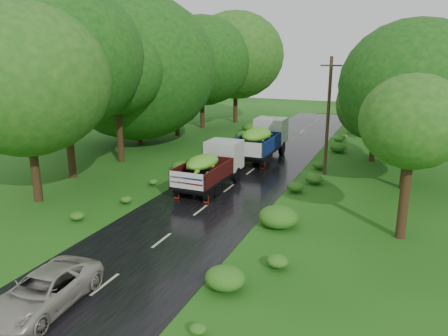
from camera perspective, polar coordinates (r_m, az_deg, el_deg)
The scene contains 10 objects.
ground at distance 16.68m, azimuth -15.29°, elevation -14.50°, with size 120.00×120.00×0.00m, color #164D10.
road at distance 20.38m, azimuth -6.72°, elevation -8.29°, with size 6.50×80.00×0.02m, color black.
road_lines at distance 21.19m, azimuth -5.41°, elevation -7.27°, with size 0.12×69.60×0.00m.
truck_near at distance 26.10m, azimuth -1.56°, elevation 0.45°, with size 2.23×6.06×2.53m.
truck_far at distance 33.19m, azimuth 5.09°, elevation 3.92°, with size 2.47×6.75×2.82m.
car at distance 15.69m, azimuth -22.45°, elevation -14.64°, with size 1.96×4.24×1.18m, color #A4A092.
utility_pole at distance 29.18m, azimuth 13.44°, elevation 6.69°, with size 1.35×0.23×7.69m.
trees_left at distance 37.72m, azimuth -8.93°, elevation 13.25°, with size 8.48×33.46×9.72m.
trees_right at distance 33.99m, azimuth 22.56°, elevation 9.69°, with size 6.15×31.01×7.96m.
shrubs at distance 27.99m, azimuth 2.15°, elevation -0.83°, with size 11.90×44.00×0.70m.
Camera 1 is at (9.22, -11.26, 8.15)m, focal length 35.00 mm.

